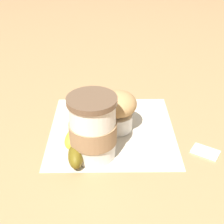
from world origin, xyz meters
TOP-DOWN VIEW (x-y plane):
  - ground_plane at (0.00, 0.00)m, footprint 3.00×3.00m
  - paper_napkin at (0.00, 0.00)m, footprint 0.32×0.32m
  - coffee_cup at (-0.07, 0.05)m, footprint 0.09×0.09m
  - muffin at (-0.00, -0.01)m, footprint 0.08×0.08m
  - banana at (-0.01, 0.06)m, footprint 0.18×0.15m
  - sugar_packet at (-0.12, -0.15)m, footprint 0.06×0.06m

SIDE VIEW (x-z plane):
  - ground_plane at x=0.00m, z-range 0.00..0.00m
  - paper_napkin at x=0.00m, z-range 0.00..0.00m
  - sugar_packet at x=-0.12m, z-range 0.00..0.01m
  - banana at x=-0.01m, z-range 0.00..0.04m
  - muffin at x=0.00m, z-range 0.01..0.09m
  - coffee_cup at x=-0.07m, z-range 0.00..0.12m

